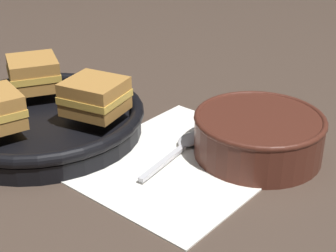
% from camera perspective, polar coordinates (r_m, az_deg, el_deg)
% --- Properties ---
extents(ground_plane, '(4.00, 4.00, 0.00)m').
position_cam_1_polar(ground_plane, '(0.68, 1.14, -3.83)').
color(ground_plane, '#47382D').
extents(napkin, '(0.29, 0.25, 0.00)m').
position_cam_1_polar(napkin, '(0.67, 1.74, -3.76)').
color(napkin, white).
rests_on(napkin, ground_plane).
extents(soup_bowl, '(0.17, 0.17, 0.06)m').
position_cam_1_polar(soup_bowl, '(0.68, 10.01, -0.76)').
color(soup_bowl, '#4C2319').
rests_on(soup_bowl, ground_plane).
extents(spoon, '(0.15, 0.05, 0.01)m').
position_cam_1_polar(spoon, '(0.70, 1.62, -2.14)').
color(spoon, silver).
rests_on(spoon, napkin).
extents(skillet, '(0.29, 0.41, 0.04)m').
position_cam_1_polar(skillet, '(0.76, -13.74, 0.66)').
color(skillet, black).
rests_on(skillet, ground_plane).
extents(sandwich_near_left, '(0.09, 0.10, 0.05)m').
position_cam_1_polar(sandwich_near_left, '(0.71, -8.09, 3.28)').
color(sandwich_near_left, '#B27A38').
rests_on(sandwich_near_left, skillet).
extents(sandwich_near_right, '(0.10, 0.10, 0.05)m').
position_cam_1_polar(sandwich_near_right, '(0.81, -14.70, 5.70)').
color(sandwich_near_right, '#B27A38').
rests_on(sandwich_near_right, skillet).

